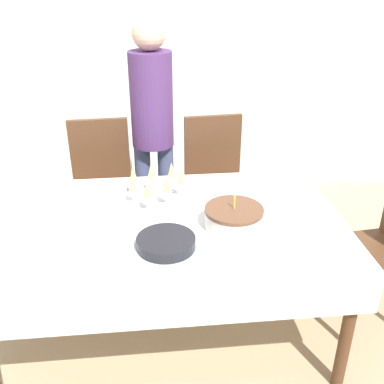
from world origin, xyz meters
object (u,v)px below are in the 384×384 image
(dining_chair_far_left, at_px, (102,185))
(person_standing, at_px, (152,118))
(plate_stack_main, at_px, (166,243))
(birthday_cake, at_px, (234,217))
(dining_chair_far_right, at_px, (216,180))
(champagne_tray, at_px, (155,187))

(dining_chair_far_left, distance_m, person_standing, 0.57)
(plate_stack_main, xyz_separation_m, person_standing, (-0.03, 1.19, 0.21))
(birthday_cake, relative_size, person_standing, 0.18)
(dining_chair_far_left, relative_size, birthday_cake, 3.38)
(person_standing, bearing_deg, birthday_cake, -70.74)
(dining_chair_far_right, bearing_deg, birthday_cake, -93.58)
(champagne_tray, xyz_separation_m, plate_stack_main, (0.04, -0.46, -0.05))
(dining_chair_far_left, relative_size, dining_chair_far_right, 1.00)
(plate_stack_main, bearing_deg, dining_chair_far_right, 70.09)
(dining_chair_far_left, bearing_deg, birthday_cake, -52.60)
(dining_chair_far_right, bearing_deg, plate_stack_main, -109.91)
(dining_chair_far_right, xyz_separation_m, champagne_tray, (-0.43, -0.63, 0.28))
(person_standing, bearing_deg, plate_stack_main, -88.73)
(person_standing, bearing_deg, dining_chair_far_right, -12.45)
(dining_chair_far_left, height_order, birthday_cake, dining_chair_far_left)
(champagne_tray, bearing_deg, dining_chair_far_left, 118.96)
(dining_chair_far_left, height_order, champagne_tray, dining_chair_far_left)
(plate_stack_main, bearing_deg, dining_chair_far_left, 109.46)
(dining_chair_far_left, relative_size, champagne_tray, 2.61)
(dining_chair_far_right, relative_size, person_standing, 0.60)
(birthday_cake, distance_m, person_standing, 1.11)
(dining_chair_far_left, xyz_separation_m, dining_chair_far_right, (0.78, -0.00, 0.00))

